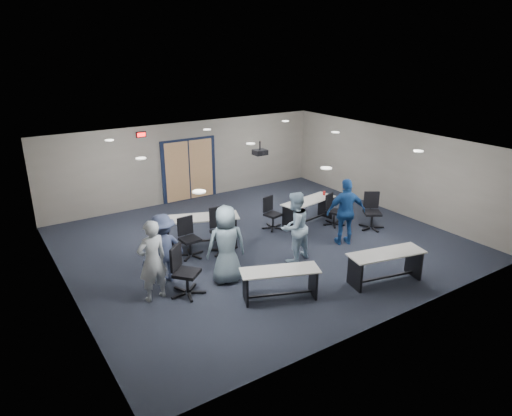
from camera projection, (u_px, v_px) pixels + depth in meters
floor at (261, 242)px, 12.56m from camera, size 10.00×10.00×0.00m
back_wall at (188, 161)px, 15.65m from camera, size 10.00×0.04×2.70m
front_wall at (394, 259)px, 8.56m from camera, size 10.00×0.04×2.70m
left_wall at (62, 237)px, 9.53m from camera, size 0.04×9.00×2.70m
right_wall at (390, 169)px, 14.67m from camera, size 0.04×9.00×2.70m
ceiling at (261, 146)px, 11.64m from camera, size 10.00×9.00×0.04m
double_door at (189, 170)px, 15.72m from camera, size 2.00×0.07×2.20m
exit_sign at (141, 135)px, 14.41m from camera, size 0.32×0.07×0.18m
ceiling_projector at (260, 152)px, 12.29m from camera, size 0.35×0.32×0.37m
ceiling_can_lights at (256, 145)px, 11.85m from camera, size 6.24×5.74×0.02m
table_front_left at (280, 279)px, 9.66m from camera, size 1.76×1.14×0.68m
table_front_right at (386, 262)px, 10.34m from camera, size 1.88×0.97×0.73m
table_back_left at (201, 226)px, 12.23m from camera, size 2.11×1.34×0.81m
table_back_right at (308, 207)px, 13.72m from camera, size 1.92×0.92×1.02m
chair_back_a at (190, 238)px, 11.57m from camera, size 0.69×0.69×1.03m
chair_back_b at (223, 231)px, 11.80m from camera, size 0.79×0.79×1.18m
chair_back_c at (273, 213)px, 13.34m from camera, size 0.73×0.73×0.96m
chair_back_d at (334, 210)px, 13.62m from camera, size 0.75×0.75×0.95m
chair_loose_left at (187, 271)px, 9.78m from camera, size 1.00×1.00×1.13m
chair_loose_right at (372, 211)px, 13.32m from camera, size 0.93×0.93×1.08m
person_gray at (152, 261)px, 9.50m from camera, size 0.71×0.51×1.80m
person_plaid at (226, 245)px, 10.22m from camera, size 1.01×0.79×1.83m
person_lightblue at (294, 227)px, 11.26m from camera, size 0.99×0.84×1.79m
person_navy at (346, 212)px, 12.21m from camera, size 1.16×0.83×1.83m
person_back at (163, 249)px, 10.25m from camera, size 1.14×0.77×1.63m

